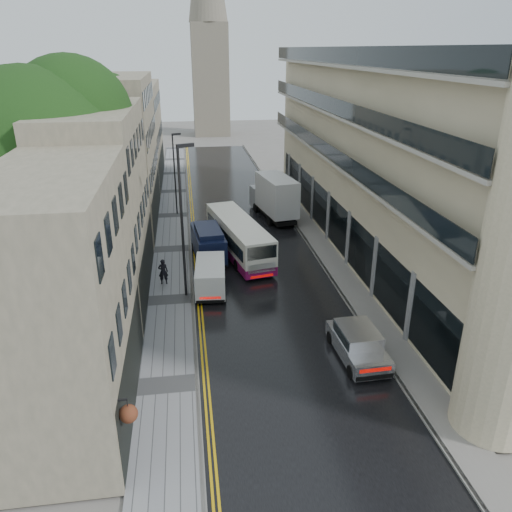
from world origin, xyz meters
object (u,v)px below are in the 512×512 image
object	(u,v)px
silver_hatchback	(352,363)
cream_bus	(237,253)
tree_near	(39,189)
lamp_post_near	(182,224)
lamp_post_far	(175,175)
navy_van	(199,252)
pedestrian	(163,272)
tree_far	(87,156)
white_lorry	(269,203)
white_van	(196,287)

from	to	relation	value
silver_hatchback	cream_bus	bearing A→B (deg)	105.09
tree_near	lamp_post_near	size ratio (longest dim) A/B	1.53
cream_bus	lamp_post_far	xyz separation A→B (m)	(-4.07, 13.21, 2.35)
navy_van	pedestrian	world-z (taller)	navy_van
pedestrian	lamp_post_far	xyz separation A→B (m)	(0.80, 14.74, 2.73)
navy_van	cream_bus	bearing A→B (deg)	-22.67
tree_far	cream_bus	bearing A→B (deg)	-42.92
silver_hatchback	lamp_post_far	size ratio (longest dim) A/B	0.60
silver_hatchback	lamp_post_near	world-z (taller)	lamp_post_near
silver_hatchback	navy_van	xyz separation A→B (m)	(-6.43, 13.42, 0.43)
lamp_post_near	silver_hatchback	bearing A→B (deg)	-73.50
silver_hatchback	pedestrian	size ratio (longest dim) A/B	2.56
tree_near	tree_far	size ratio (longest dim) A/B	1.11
white_lorry	tree_near	bearing A→B (deg)	-150.25
tree_near	tree_far	world-z (taller)	tree_near
tree_far	lamp_post_far	distance (m)	7.84
silver_hatchback	lamp_post_far	distance (m)	27.21
white_lorry	lamp_post_far	bearing A→B (deg)	143.19
tree_near	tree_far	distance (m)	13.02
white_lorry	navy_van	world-z (taller)	white_lorry
silver_hatchback	pedestrian	bearing A→B (deg)	126.19
tree_far	lamp_post_near	size ratio (longest dim) A/B	1.37
cream_bus	lamp_post_near	size ratio (longest dim) A/B	1.07
navy_van	pedestrian	bearing A→B (deg)	-140.90
pedestrian	tree_near	bearing A→B (deg)	12.68
tree_far	silver_hatchback	distance (m)	27.52
navy_van	lamp_post_near	size ratio (longest dim) A/B	0.54
cream_bus	lamp_post_far	size ratio (longest dim) A/B	1.36
tree_far	pedestrian	distance (m)	13.99
pedestrian	lamp_post_near	distance (m)	4.33
white_lorry	silver_hatchback	world-z (taller)	white_lorry
tree_near	lamp_post_near	xyz separation A→B (m)	(7.58, -0.31, -2.28)
white_van	navy_van	distance (m)	4.89
navy_van	silver_hatchback	bearing A→B (deg)	-69.74
white_lorry	white_van	distance (m)	14.87
tree_near	lamp_post_near	bearing A→B (deg)	-2.35
navy_van	lamp_post_near	world-z (taller)	lamp_post_near
cream_bus	navy_van	size ratio (longest dim) A/B	2.00
silver_hatchback	lamp_post_far	world-z (taller)	lamp_post_far
tree_near	pedestrian	xyz separation A→B (m)	(6.20, 1.46, -5.98)
tree_near	pedestrian	bearing A→B (deg)	13.29
pedestrian	lamp_post_near	size ratio (longest dim) A/B	0.19
silver_hatchback	pedestrian	xyz separation A→B (m)	(-8.79, 11.11, 0.13)
cream_bus	lamp_post_far	distance (m)	14.02
lamp_post_near	white_van	bearing A→B (deg)	-73.30
white_lorry	silver_hatchback	distance (m)	21.85
tree_far	white_lorry	world-z (taller)	tree_far
cream_bus	pedestrian	distance (m)	5.11
white_van	lamp_post_far	size ratio (longest dim) A/B	0.58
tree_far	navy_van	bearing A→B (deg)	-48.17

